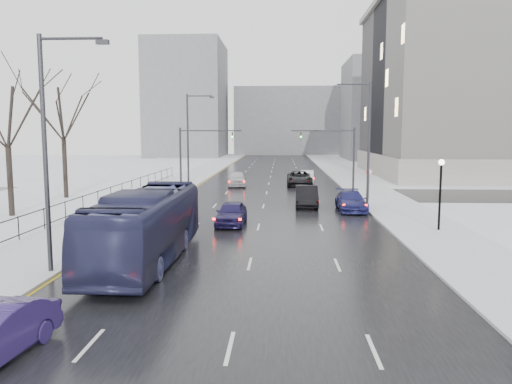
% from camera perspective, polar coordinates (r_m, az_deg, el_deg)
% --- Properties ---
extents(road, '(16.00, 150.00, 0.04)m').
position_cam_1_polar(road, '(60.61, 1.52, 1.14)').
color(road, black).
rests_on(road, ground).
extents(cross_road, '(130.00, 10.00, 0.04)m').
position_cam_1_polar(cross_road, '(48.69, 1.19, -0.26)').
color(cross_road, black).
rests_on(cross_road, ground).
extents(sidewalk_left, '(5.00, 150.00, 0.16)m').
position_cam_1_polar(sidewalk_left, '(61.74, -8.27, 1.23)').
color(sidewalk_left, silver).
rests_on(sidewalk_left, ground).
extents(sidewalk_right, '(5.00, 150.00, 0.16)m').
position_cam_1_polar(sidewalk_right, '(61.26, 11.39, 1.12)').
color(sidewalk_right, silver).
rests_on(sidewalk_right, ground).
extents(park_strip, '(14.00, 150.00, 0.12)m').
position_cam_1_polar(park_strip, '(64.26, -16.62, 1.21)').
color(park_strip, white).
rests_on(park_strip, ground).
extents(tree_park_d, '(8.75, 8.75, 12.50)m').
position_cam_1_polar(tree_park_d, '(39.76, -26.09, -2.60)').
color(tree_park_d, black).
rests_on(tree_park_d, ground).
extents(tree_park_e, '(9.45, 9.45, 13.50)m').
position_cam_1_polar(tree_park_e, '(48.81, -20.85, -0.72)').
color(tree_park_e, black).
rests_on(tree_park_e, ground).
extents(iron_fence, '(0.06, 70.00, 1.30)m').
position_cam_1_polar(iron_fence, '(33.93, -22.32, -2.38)').
color(iron_fence, black).
rests_on(iron_fence, sidewalk_left).
extents(streetlight_r_mid, '(2.95, 0.25, 10.00)m').
position_cam_1_polar(streetlight_r_mid, '(40.86, 12.46, 6.09)').
color(streetlight_r_mid, '#2D2D33').
rests_on(streetlight_r_mid, ground).
extents(streetlight_l_near, '(2.95, 0.25, 10.00)m').
position_cam_1_polar(streetlight_l_near, '(22.44, -22.49, 5.24)').
color(streetlight_l_near, '#2D2D33').
rests_on(streetlight_l_near, ground).
extents(streetlight_l_far, '(2.95, 0.25, 10.00)m').
position_cam_1_polar(streetlight_l_far, '(53.16, -7.56, 6.33)').
color(streetlight_l_far, '#2D2D33').
rests_on(streetlight_l_far, ground).
extents(lamppost_r_mid, '(0.36, 0.36, 4.28)m').
position_cam_1_polar(lamppost_r_mid, '(31.93, 20.34, 0.85)').
color(lamppost_r_mid, black).
rests_on(lamppost_r_mid, sidewalk_right).
extents(mast_signal_right, '(6.10, 0.33, 6.50)m').
position_cam_1_polar(mast_signal_right, '(48.69, 9.87, 4.46)').
color(mast_signal_right, '#2D2D33').
rests_on(mast_signal_right, ground).
extents(mast_signal_left, '(6.10, 0.33, 6.50)m').
position_cam_1_polar(mast_signal_left, '(49.11, -7.41, 4.53)').
color(mast_signal_left, '#2D2D33').
rests_on(mast_signal_left, ground).
extents(no_uturn_sign, '(0.60, 0.06, 2.70)m').
position_cam_1_polar(no_uturn_sign, '(45.13, 12.80, 1.92)').
color(no_uturn_sign, '#2D2D33').
rests_on(no_uturn_sign, sidewalk_right).
extents(bldg_far_right, '(24.00, 20.00, 22.00)m').
position_cam_1_polar(bldg_far_right, '(118.42, 16.04, 8.98)').
color(bldg_far_right, slate).
rests_on(bldg_far_right, ground).
extents(bldg_far_left, '(18.00, 22.00, 28.00)m').
position_cam_1_polar(bldg_far_left, '(127.71, -7.84, 10.35)').
color(bldg_far_left, slate).
rests_on(bldg_far_left, ground).
extents(bldg_far_center, '(30.00, 18.00, 18.00)m').
position_cam_1_polar(bldg_far_center, '(140.35, 3.96, 8.03)').
color(bldg_far_center, slate).
rests_on(bldg_far_center, ground).
extents(bus, '(2.83, 12.08, 3.36)m').
position_cam_1_polar(bus, '(23.76, -12.35, -3.79)').
color(bus, '#292B50').
rests_on(bus, road).
extents(sedan_center_near, '(1.94, 4.56, 1.54)m').
position_cam_1_polar(sedan_center_near, '(32.49, -2.83, -2.44)').
color(sedan_center_near, '#1F184A').
rests_on(sedan_center_near, road).
extents(sedan_right_near, '(1.89, 5.14, 1.68)m').
position_cam_1_polar(sedan_right_near, '(40.59, 5.80, -0.50)').
color(sedan_right_near, black).
rests_on(sedan_right_near, road).
extents(sedan_right_cross, '(2.76, 5.98, 1.66)m').
position_cam_1_polar(sedan_right_cross, '(56.43, 4.98, 1.56)').
color(sedan_right_cross, black).
rests_on(sedan_right_cross, road).
extents(sedan_right_far, '(2.11, 5.17, 1.50)m').
position_cam_1_polar(sedan_right_far, '(38.98, 10.81, -1.02)').
color(sedan_right_far, navy).
rests_on(sedan_right_far, road).
extents(sedan_center_far, '(2.39, 5.14, 1.70)m').
position_cam_1_polar(sedan_center_far, '(55.88, -2.19, 1.55)').
color(sedan_center_far, silver).
rests_on(sedan_center_far, road).
extents(sedan_right_distant, '(1.77, 4.58, 1.49)m').
position_cam_1_polar(sedan_right_distant, '(59.66, 5.83, 1.75)').
color(sedan_right_distant, silver).
rests_on(sedan_right_distant, road).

